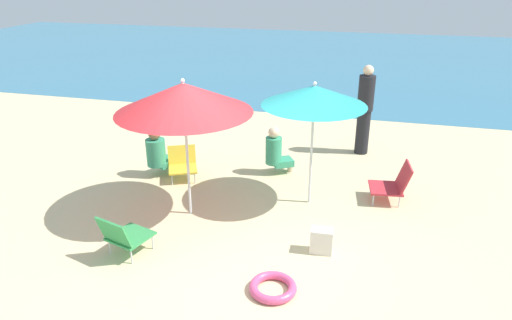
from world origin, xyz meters
TOP-DOWN VIEW (x-y plane):
  - ground_plane at (0.00, 0.00)m, footprint 40.00×40.00m
  - sea_water at (0.00, 14.10)m, footprint 40.00×16.00m
  - umbrella_teal at (0.97, 1.43)m, footprint 1.60×1.60m
  - umbrella_red at (-0.77, 0.61)m, footprint 1.99×1.99m
  - beach_chair_a at (2.29, 1.81)m, footprint 0.67×0.60m
  - beach_chair_b at (-1.40, 1.81)m, footprint 0.68×0.70m
  - beach_chair_c at (-1.19, -0.68)m, footprint 0.65×0.71m
  - person_a at (1.70, 3.84)m, footprint 0.32×0.32m
  - person_b at (-1.86, 1.81)m, footprint 0.50×0.57m
  - person_c at (0.21, 2.41)m, footprint 0.53×0.46m
  - swim_ring at (0.88, -0.91)m, footprint 0.58×0.58m
  - beach_bag at (1.33, 0.05)m, footprint 0.30×0.21m

SIDE VIEW (x-z plane):
  - ground_plane at x=0.00m, z-range 0.00..0.00m
  - sea_water at x=0.00m, z-range 0.00..0.01m
  - swim_ring at x=0.88m, z-range 0.00..0.11m
  - beach_bag at x=1.33m, z-range 0.00..0.35m
  - beach_chair_b at x=-1.40m, z-range 0.01..0.57m
  - beach_chair_a at x=2.29m, z-range -0.01..0.65m
  - beach_chair_c at x=-1.19m, z-range 0.01..0.64m
  - person_c at x=0.21m, z-range -0.02..0.90m
  - person_b at x=-1.86m, z-range -0.01..0.91m
  - person_a at x=1.70m, z-range 0.01..1.83m
  - umbrella_teal at x=0.97m, z-range 0.79..2.80m
  - umbrella_red at x=-0.77m, z-range 0.79..2.94m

